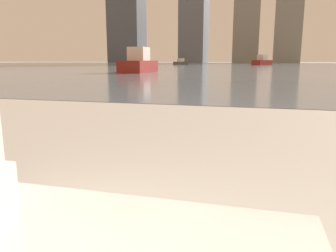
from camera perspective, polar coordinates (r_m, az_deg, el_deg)
The scene contains 5 objects.
harbor_water at distance 62.00m, azimuth 14.63°, elevation 10.17°, with size 180.00×110.00×0.01m.
harbor_boat_0 at distance 69.04m, azimuth 2.24°, elevation 11.00°, with size 2.61×3.69×1.32m.
harbor_boat_3 at distance 68.85m, azimuth 16.09°, elevation 10.78°, with size 4.12×5.63×2.02m.
harbor_boat_4 at distance 26.71m, azimuth -5.07°, elevation 10.79°, with size 1.99×5.31×1.97m.
skyline_tower_1 at distance 120.75m, azimuth 4.58°, elevation 17.52°, with size 8.62×12.85×27.73m.
Camera 1 is at (0.70, 0.01, 0.98)m, focal length 35.00 mm.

